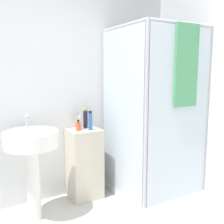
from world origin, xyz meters
TOP-DOWN VIEW (x-y plane):
  - wall_back at (0.00, 1.70)m, footprint 6.40×0.06m
  - shower_enclosure at (1.18, 1.15)m, footprint 0.87×0.90m
  - vanity_cabinet at (0.47, 1.50)m, footprint 0.35×0.34m
  - sink at (-0.16, 1.32)m, footprint 0.52×0.52m
  - soap_dispenser at (0.39, 1.49)m, footprint 0.05×0.05m
  - shampoo_bottle_tall_black at (0.51, 1.56)m, footprint 0.05×0.05m
  - shampoo_bottle_blue at (0.52, 1.45)m, footprint 0.05×0.05m
  - lotion_bottle_white at (0.44, 1.54)m, footprint 0.04×0.04m

SIDE VIEW (x-z plane):
  - vanity_cabinet at x=0.47m, z-range 0.00..0.80m
  - shower_enclosure at x=1.18m, z-range -0.43..1.51m
  - sink at x=-0.16m, z-range 0.20..1.22m
  - soap_dispenser at x=0.39m, z-range 0.79..0.91m
  - lotion_bottle_white at x=0.44m, z-range 0.79..0.96m
  - shampoo_bottle_blue at x=0.52m, z-range 0.80..1.02m
  - shampoo_bottle_tall_black at x=0.51m, z-range 0.80..1.03m
  - wall_back at x=0.00m, z-range 0.00..2.50m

